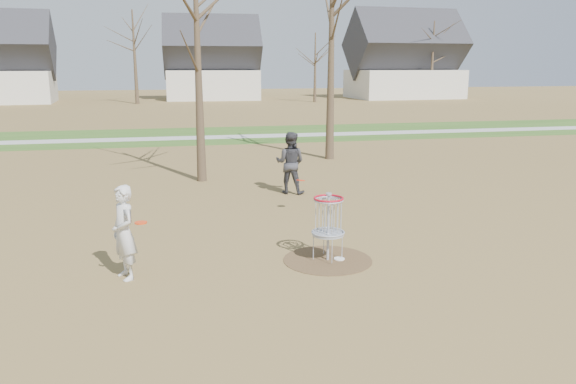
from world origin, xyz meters
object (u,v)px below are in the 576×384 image
at_px(player_standing, 124,233).
at_px(disc_grounded, 339,259).
at_px(player_throwing, 290,163).
at_px(disc_golf_basket, 328,216).

height_order(player_standing, disc_grounded, player_standing).
bearing_deg(player_standing, player_throwing, 118.07).
xyz_separation_m(player_throwing, disc_golf_basket, (-0.53, -6.07, -0.03)).
bearing_deg(disc_grounded, player_throwing, 87.19).
bearing_deg(disc_grounded, disc_golf_basket, 173.70).
distance_m(player_standing, player_throwing, 7.65).
distance_m(player_standing, disc_grounded, 4.23).
relative_size(player_standing, disc_grounded, 7.96).
xyz_separation_m(player_standing, player_throwing, (4.44, 6.23, 0.07)).
bearing_deg(player_throwing, player_standing, 80.78).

